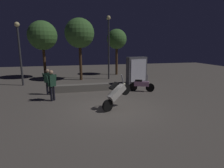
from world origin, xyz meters
name	(u,v)px	position (x,y,z in m)	size (l,w,h in m)	color
ground_plane	(111,108)	(0.00, 0.00, 0.00)	(40.00, 40.00, 0.00)	#605951
motorcycle_white_foreground	(117,94)	(0.23, -0.10, 0.74)	(1.53, 0.84, 1.63)	black
motorcycle_pink_parked_left	(142,85)	(2.66, 2.79, 0.44)	(1.55, 0.79, 1.11)	black
person_rider_beside	(48,80)	(-3.16, 3.31, 0.93)	(0.66, 0.30, 1.58)	black
person_bystander_far	(52,83)	(-2.82, 1.95, 1.00)	(0.56, 0.50, 1.68)	black
streetlamp_near	(19,46)	(-5.34, 6.54, 2.95)	(0.36, 0.36, 4.59)	#38383D
streetlamp_far	(109,40)	(1.53, 7.67, 3.40)	(0.36, 0.36, 5.41)	#38383D
tree_left_bg	(42,36)	(-4.07, 9.61, 3.80)	(2.56, 2.56, 5.11)	#4C331E
tree_center_bg	(80,33)	(-0.91, 7.82, 3.93)	(2.45, 2.45, 5.19)	#4C331E
tree_right_bg	(117,39)	(2.86, 10.00, 3.54)	(1.97, 1.97, 4.57)	#4C331E
kiosk_billboard	(137,71)	(3.17, 5.07, 1.05)	(1.67, 0.86, 2.10)	#595960
planter_wall_low	(82,88)	(-1.15, 3.74, 0.23)	(3.65, 0.50, 0.45)	gray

